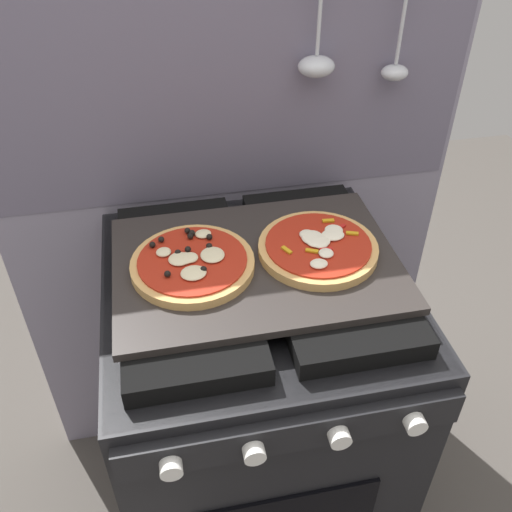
% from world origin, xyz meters
% --- Properties ---
extents(ground_plane, '(4.00, 4.00, 0.00)m').
position_xyz_m(ground_plane, '(0.00, 0.00, 0.00)').
color(ground_plane, '#4C4742').
extents(kitchen_backsplash, '(1.10, 0.09, 1.55)m').
position_xyz_m(kitchen_backsplash, '(0.00, 0.33, 0.79)').
color(kitchen_backsplash, gray).
rests_on(kitchen_backsplash, ground_plane).
extents(stove, '(0.60, 0.64, 0.90)m').
position_xyz_m(stove, '(-0.00, -0.00, 0.45)').
color(stove, black).
rests_on(stove, ground_plane).
extents(baking_tray, '(0.54, 0.38, 0.02)m').
position_xyz_m(baking_tray, '(0.00, 0.00, 0.91)').
color(baking_tray, '#2D2826').
rests_on(baking_tray, stove).
extents(pizza_left, '(0.23, 0.23, 0.03)m').
position_xyz_m(pizza_left, '(-0.12, 0.00, 0.93)').
color(pizza_left, tan).
rests_on(pizza_left, baking_tray).
extents(pizza_right, '(0.23, 0.23, 0.03)m').
position_xyz_m(pizza_right, '(0.12, 0.00, 0.93)').
color(pizza_right, tan).
rests_on(pizza_right, baking_tray).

